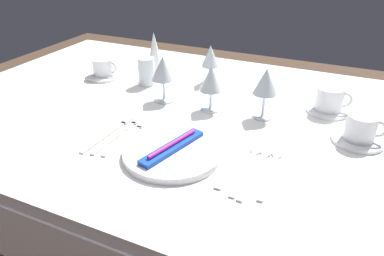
# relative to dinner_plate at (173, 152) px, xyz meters

# --- Properties ---
(dining_table) EXTENTS (1.80, 1.11, 0.74)m
(dining_table) POSITION_rel_dinner_plate_xyz_m (-0.02, 0.26, -0.09)
(dining_table) COLOR white
(dining_table) RESTS_ON ground
(dinner_plate) EXTENTS (0.26, 0.26, 0.02)m
(dinner_plate) POSITION_rel_dinner_plate_xyz_m (0.00, 0.00, 0.00)
(dinner_plate) COLOR white
(dinner_plate) RESTS_ON dining_table
(toothbrush_package) EXTENTS (0.09, 0.21, 0.02)m
(toothbrush_package) POSITION_rel_dinner_plate_xyz_m (-0.00, 0.00, 0.02)
(toothbrush_package) COLOR blue
(toothbrush_package) RESTS_ON dinner_plate
(fork_outer) EXTENTS (0.02, 0.21, 0.00)m
(fork_outer) POSITION_rel_dinner_plate_xyz_m (-0.16, 0.03, -0.01)
(fork_outer) COLOR beige
(fork_outer) RESTS_ON dining_table
(fork_inner) EXTENTS (0.02, 0.23, 0.00)m
(fork_inner) POSITION_rel_dinner_plate_xyz_m (-0.19, 0.04, -0.01)
(fork_inner) COLOR beige
(fork_inner) RESTS_ON dining_table
(fork_salad) EXTENTS (0.02, 0.22, 0.00)m
(fork_salad) POSITION_rel_dinner_plate_xyz_m (-0.21, 0.03, -0.01)
(fork_salad) COLOR beige
(fork_salad) RESTS_ON dining_table
(dinner_knife) EXTENTS (0.02, 0.23, 0.00)m
(dinner_knife) POSITION_rel_dinner_plate_xyz_m (0.16, 0.02, -0.01)
(dinner_knife) COLOR beige
(dinner_knife) RESTS_ON dining_table
(spoon_soup) EXTENTS (0.03, 0.23, 0.01)m
(spoon_soup) POSITION_rel_dinner_plate_xyz_m (0.19, 0.04, -0.01)
(spoon_soup) COLOR beige
(spoon_soup) RESTS_ON dining_table
(spoon_dessert) EXTENTS (0.03, 0.23, 0.01)m
(spoon_dessert) POSITION_rel_dinner_plate_xyz_m (0.22, 0.04, -0.01)
(spoon_dessert) COLOR beige
(spoon_dessert) RESTS_ON dining_table
(spoon_tea) EXTENTS (0.03, 0.22, 0.01)m
(spoon_tea) POSITION_rel_dinner_plate_xyz_m (0.25, 0.05, -0.01)
(spoon_tea) COLOR beige
(spoon_tea) RESTS_ON dining_table
(saucer_left) EXTENTS (0.14, 0.14, 0.01)m
(saucer_left) POSITION_rel_dinner_plate_xyz_m (-0.50, 0.39, -0.00)
(saucer_left) COLOR white
(saucer_left) RESTS_ON dining_table
(coffee_cup_left) EXTENTS (0.11, 0.08, 0.06)m
(coffee_cup_left) POSITION_rel_dinner_plate_xyz_m (-0.50, 0.39, 0.03)
(coffee_cup_left) COLOR white
(coffee_cup_left) RESTS_ON saucer_left
(saucer_right) EXTENTS (0.13, 0.13, 0.01)m
(saucer_right) POSITION_rel_dinner_plate_xyz_m (0.33, 0.43, -0.00)
(saucer_right) COLOR white
(saucer_right) RESTS_ON dining_table
(coffee_cup_right) EXTENTS (0.11, 0.08, 0.07)m
(coffee_cup_right) POSITION_rel_dinner_plate_xyz_m (0.33, 0.43, 0.04)
(coffee_cup_right) COLOR white
(coffee_cup_right) RESTS_ON saucer_right
(saucer_far) EXTENTS (0.14, 0.14, 0.01)m
(saucer_far) POSITION_rel_dinner_plate_xyz_m (0.43, 0.27, -0.00)
(saucer_far) COLOR white
(saucer_far) RESTS_ON dining_table
(coffee_cup_far) EXTENTS (0.11, 0.08, 0.07)m
(coffee_cup_far) POSITION_rel_dinner_plate_xyz_m (0.43, 0.27, 0.04)
(coffee_cup_far) COLOR white
(coffee_cup_far) RESTS_ON saucer_far
(wine_glass_centre) EXTENTS (0.07, 0.07, 0.16)m
(wine_glass_centre) POSITION_rel_dinner_plate_xyz_m (0.15, 0.31, 0.10)
(wine_glass_centre) COLOR silver
(wine_glass_centre) RESTS_ON dining_table
(wine_glass_left) EXTENTS (0.07, 0.07, 0.15)m
(wine_glass_left) POSITION_rel_dinner_plate_xyz_m (-0.10, 0.50, 0.09)
(wine_glass_left) COLOR silver
(wine_glass_left) RESTS_ON dining_table
(wine_glass_right) EXTENTS (0.07, 0.07, 0.15)m
(wine_glass_right) POSITION_rel_dinner_plate_xyz_m (-0.01, 0.29, 0.09)
(wine_glass_right) COLOR silver
(wine_glass_right) RESTS_ON dining_table
(wine_glass_far) EXTENTS (0.08, 0.08, 0.16)m
(wine_glass_far) POSITION_rel_dinner_plate_xyz_m (-0.18, 0.29, 0.10)
(wine_glass_far) COLOR silver
(wine_glass_far) RESTS_ON dining_table
(drink_tumbler) EXTENTS (0.06, 0.06, 0.10)m
(drink_tumbler) POSITION_rel_dinner_plate_xyz_m (-0.31, 0.39, 0.04)
(drink_tumbler) COLOR silver
(drink_tumbler) RESTS_ON dining_table
(napkin_folded) EXTENTS (0.08, 0.08, 0.17)m
(napkin_folded) POSITION_rel_dinner_plate_xyz_m (-0.33, 0.49, 0.08)
(napkin_folded) COLOR white
(napkin_folded) RESTS_ON dining_table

